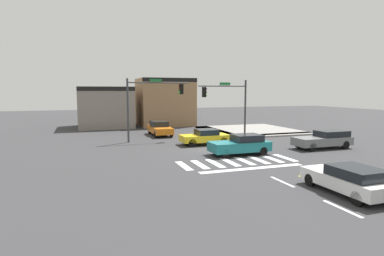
# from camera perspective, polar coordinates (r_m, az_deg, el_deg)

# --- Properties ---
(ground_plane) EXTENTS (120.00, 120.00, 0.00)m
(ground_plane) POSITION_cam_1_polar(r_m,az_deg,el_deg) (25.45, 3.41, -3.87)
(ground_plane) COLOR #353538
(crosswalk_near) EXTENTS (7.83, 2.51, 0.01)m
(crosswalk_near) POSITION_cam_1_polar(r_m,az_deg,el_deg) (21.44, 8.03, -5.89)
(crosswalk_near) COLOR silver
(crosswalk_near) RESTS_ON ground_plane
(lane_markings) EXTENTS (6.80, 20.25, 0.01)m
(lane_markings) POSITION_cam_1_polar(r_m,az_deg,el_deg) (16.08, 24.21, -10.67)
(lane_markings) COLOR white
(lane_markings) RESTS_ON ground_plane
(bike_detector_marking) EXTENTS (0.95, 0.95, 0.01)m
(bike_detector_marking) POSITION_cam_1_polar(r_m,az_deg,el_deg) (18.63, 19.82, -8.14)
(bike_detector_marking) COLOR yellow
(bike_detector_marking) RESTS_ON ground_plane
(curb_corner_northeast) EXTENTS (10.00, 10.60, 0.15)m
(curb_corner_northeast) POSITION_cam_1_polar(r_m,az_deg,el_deg) (37.50, 9.93, -0.46)
(curb_corner_northeast) COLOR gray
(curb_corner_northeast) RESTS_ON ground_plane
(storefront_row) EXTENTS (14.61, 6.96, 6.25)m
(storefront_row) POSITION_cam_1_polar(r_m,az_deg,el_deg) (43.03, -9.53, 4.20)
(storefront_row) COLOR gray
(storefront_row) RESTS_ON ground_plane
(traffic_signal_northwest) EXTENTS (5.80, 0.32, 5.72)m
(traffic_signal_northwest) POSITION_cam_1_polar(r_m,az_deg,el_deg) (29.61, -7.07, 5.42)
(traffic_signal_northwest) COLOR #383A3D
(traffic_signal_northwest) RESTS_ON ground_plane
(traffic_signal_northeast) EXTENTS (5.00, 0.32, 5.66)m
(traffic_signal_northeast) POSITION_cam_1_polar(r_m,az_deg,el_deg) (31.22, 6.34, 5.13)
(traffic_signal_northeast) COLOR #383A3D
(traffic_signal_northeast) RESTS_ON ground_plane
(car_orange) EXTENTS (1.80, 4.45, 1.46)m
(car_orange) POSITION_cam_1_polar(r_m,az_deg,el_deg) (33.70, -5.73, -0.02)
(car_orange) COLOR orange
(car_orange) RESTS_ON ground_plane
(car_gray) EXTENTS (4.72, 1.83, 1.42)m
(car_gray) POSITION_cam_1_polar(r_m,az_deg,el_deg) (28.03, 22.39, -1.86)
(car_gray) COLOR slate
(car_gray) RESTS_ON ground_plane
(car_teal) EXTENTS (4.33, 1.87, 1.46)m
(car_teal) POSITION_cam_1_polar(r_m,az_deg,el_deg) (23.65, 8.67, -2.92)
(car_teal) COLOR #196B70
(car_teal) RESTS_ON ground_plane
(car_white) EXTENTS (1.92, 4.22, 1.29)m
(car_white) POSITION_cam_1_polar(r_m,az_deg,el_deg) (16.24, 26.13, -8.14)
(car_white) COLOR white
(car_white) RESTS_ON ground_plane
(car_yellow) EXTENTS (4.12, 1.88, 1.32)m
(car_yellow) POSITION_cam_1_polar(r_m,az_deg,el_deg) (27.77, 2.30, -1.55)
(car_yellow) COLOR gold
(car_yellow) RESTS_ON ground_plane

